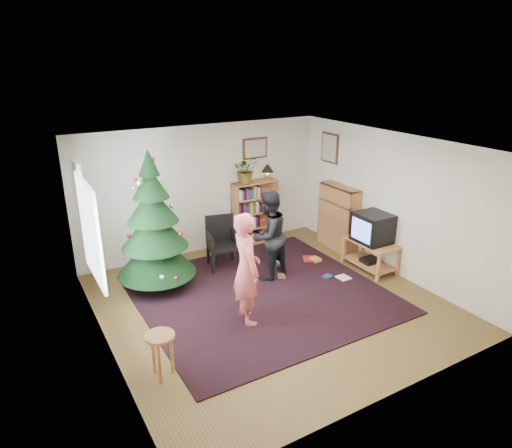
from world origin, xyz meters
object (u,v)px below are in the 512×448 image
armchair (220,240)px  crt_tv (373,228)px  person_standing (246,269)px  christmas_tree (154,232)px  bookshelf_right (339,217)px  stool (161,344)px  table_lamp (268,169)px  potted_plant (246,170)px  picture_back (255,148)px  person_by_chair (268,236)px  picture_right (330,148)px  tv_stand (370,253)px  bookshelf_back (255,211)px

armchair → crt_tv: bearing=-20.0°
person_standing → christmas_tree: bearing=32.5°
bookshelf_right → stool: bearing=114.9°
table_lamp → potted_plant: bearing=180.0°
picture_back → armchair: size_ratio=0.57×
person_by_chair → table_lamp: bearing=-137.5°
picture_back → potted_plant: picture_back is taller
person_standing → potted_plant: size_ratio=3.07×
picture_right → table_lamp: bearing=151.9°
armchair → stool: armchair is taller
picture_right → stool: size_ratio=1.01×
bookshelf_right → potted_plant: size_ratio=2.37×
tv_stand → armchair: (-2.30, 1.50, 0.19)m
bookshelf_back → table_lamp: table_lamp is taller
tv_stand → person_standing: 2.87m
bookshelf_right → stool: bookshelf_right is taller
crt_tv → potted_plant: bearing=121.3°
bookshelf_back → person_standing: 3.09m
person_by_chair → picture_back: bearing=-129.6°
picture_right → armchair: (-2.56, -0.13, -1.43)m
bookshelf_back → christmas_tree: bearing=-159.3°
stool → person_standing: person_standing is taller
stool → table_lamp: size_ratio=1.76×
christmas_tree → picture_back: bearing=22.7°
armchair → person_by_chair: size_ratio=0.60×
tv_stand → person_by_chair: (-1.79, 0.65, 0.46)m
person_standing → table_lamp: person_standing is taller
armchair → potted_plant: 1.59m
picture_back → tv_stand: bearing=-65.6°
armchair → person_by_chair: bearing=-46.1°
bookshelf_right → stool: 4.87m
armchair → person_standing: bearing=-91.4°
picture_right → bookshelf_right: 1.41m
crt_tv → person_standing: size_ratio=0.36×
bookshelf_right → person_standing: 3.27m
crt_tv → potted_plant: (-1.35, 2.22, 0.76)m
picture_back → person_standing: picture_back is taller
picture_back → table_lamp: (0.22, -0.14, -0.42)m
bookshelf_right → armchair: (-2.42, 0.43, -0.15)m
bookshelf_back → stool: 4.49m
stool → crt_tv: bearing=12.8°
picture_right → person_by_chair: bearing=-154.3°
person_standing → table_lamp: 3.33m
christmas_tree → bookshelf_right: (3.70, -0.23, -0.32)m
christmas_tree → person_standing: (0.79, -1.69, -0.14)m
christmas_tree → tv_stand: (3.58, -1.30, -0.65)m
person_by_chair → tv_stand: bearing=143.5°
picture_right → armchair: 2.94m
bookshelf_back → potted_plant: bearing=180.0°
picture_right → potted_plant: bearing=159.8°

